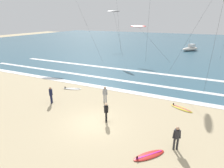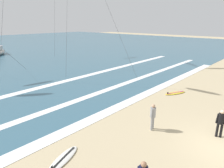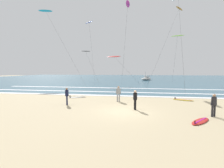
# 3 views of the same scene
# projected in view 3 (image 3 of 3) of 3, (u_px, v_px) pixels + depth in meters

# --- Properties ---
(ground_plane) EXTENTS (160.00, 160.00, 0.00)m
(ground_plane) POSITION_uv_depth(u_px,v_px,m) (125.00, 111.00, 12.34)
(ground_plane) COLOR tan
(ocean_surface) EXTENTS (140.00, 90.00, 0.01)m
(ocean_surface) POSITION_uv_depth(u_px,v_px,m) (134.00, 78.00, 63.41)
(ocean_surface) COLOR #386075
(ocean_surface) RESTS_ON ground
(wave_foam_shoreline) EXTENTS (44.22, 0.93, 0.01)m
(wave_foam_shoreline) POSITION_uv_depth(u_px,v_px,m) (115.00, 96.00, 19.80)
(wave_foam_shoreline) COLOR white
(wave_foam_shoreline) RESTS_ON ocean_surface
(wave_foam_mid_break) EXTENTS (48.47, 0.70, 0.01)m
(wave_foam_mid_break) POSITION_uv_depth(u_px,v_px,m) (120.00, 92.00, 23.01)
(wave_foam_mid_break) COLOR white
(wave_foam_mid_break) RESTS_ON ocean_surface
(wave_foam_outer_break) EXTENTS (47.03, 0.85, 0.01)m
(wave_foam_outer_break) POSITION_uv_depth(u_px,v_px,m) (129.00, 88.00, 28.05)
(wave_foam_outer_break) COLOR white
(wave_foam_outer_break) RESTS_ON ocean_surface
(surfer_mid_group) EXTENTS (0.32, 0.51, 1.60)m
(surfer_mid_group) POSITION_uv_depth(u_px,v_px,m) (135.00, 98.00, 12.69)
(surfer_mid_group) COLOR black
(surfer_mid_group) RESTS_ON ground
(surfer_background_far) EXTENTS (0.50, 0.32, 1.60)m
(surfer_background_far) POSITION_uv_depth(u_px,v_px,m) (214.00, 103.00, 10.74)
(surfer_background_far) COLOR #232328
(surfer_background_far) RESTS_ON ground
(surfer_left_near) EXTENTS (0.32, 0.51, 1.60)m
(surfer_left_near) POSITION_uv_depth(u_px,v_px,m) (67.00, 95.00, 14.49)
(surfer_left_near) COLOR #141938
(surfer_left_near) RESTS_ON ground
(surfer_left_far) EXTENTS (0.52, 0.32, 1.60)m
(surfer_left_far) POSITION_uv_depth(u_px,v_px,m) (118.00, 92.00, 16.07)
(surfer_left_far) COLOR gray
(surfer_left_far) RESTS_ON ground
(surfboard_left_pile) EXTENTS (1.82, 1.98, 0.25)m
(surfboard_left_pile) POSITION_uv_depth(u_px,v_px,m) (200.00, 121.00, 9.76)
(surfboard_left_pile) COLOR red
(surfboard_left_pile) RESTS_ON ground
(surfboard_near_water) EXTENTS (2.16, 1.43, 0.25)m
(surfboard_near_water) POSITION_uv_depth(u_px,v_px,m) (183.00, 100.00, 16.79)
(surfboard_near_water) COLOR yellow
(surfboard_near_water) RESTS_ON ground
(surfboard_right_spare) EXTENTS (2.18, 1.26, 0.25)m
(surfboard_right_spare) POSITION_uv_depth(u_px,v_px,m) (77.00, 97.00, 18.54)
(surfboard_right_spare) COLOR silver
(surfboard_right_spare) RESTS_ON ground
(kite_blue_low_near) EXTENTS (3.00, 3.80, 16.14)m
(kite_blue_low_near) POSITION_uv_depth(u_px,v_px,m) (89.00, 23.00, 41.51)
(kite_blue_low_near) COLOR blue
(kite_blue_low_near) RESTS_ON ground
(kite_orange_high_left) EXTENTS (8.29, 8.94, 16.65)m
(kite_orange_high_left) POSITION_uv_depth(u_px,v_px,m) (179.00, 9.00, 33.46)
(kite_orange_high_left) COLOR orange
(kite_orange_high_left) RESTS_ON ground
(kite_red_high_right) EXTENTS (7.57, 2.22, 6.52)m
(kite_red_high_right) POSITION_uv_depth(u_px,v_px,m) (114.00, 57.00, 35.13)
(kite_red_high_right) COLOR red
(kite_red_high_right) RESTS_ON ground
(kite_magenta_mid_center) EXTENTS (1.97, 6.06, 15.74)m
(kite_magenta_mid_center) POSITION_uv_depth(u_px,v_px,m) (128.00, 5.00, 29.14)
(kite_magenta_mid_center) COLOR #CC2384
(kite_magenta_mid_center) RESTS_ON ground
(kite_black_far_left) EXTENTS (8.47, 11.10, 9.57)m
(kite_black_far_left) POSITION_uv_depth(u_px,v_px,m) (85.00, 51.00, 49.91)
(kite_black_far_left) COLOR black
(kite_black_far_left) RESTS_ON ground
(kite_lime_far_right) EXTENTS (3.29, 1.65, 12.13)m
(kite_lime_far_right) POSITION_uv_depth(u_px,v_px,m) (178.00, 36.00, 39.39)
(kite_lime_far_right) COLOR #70C628
(kite_lime_far_right) RESTS_ON ground
(kite_cyan_distant_high) EXTENTS (12.59, 4.50, 17.56)m
(kite_cyan_distant_high) POSITION_uv_depth(u_px,v_px,m) (46.00, 11.00, 37.18)
(kite_cyan_distant_high) COLOR #23A8C6
(kite_cyan_distant_high) RESTS_ON ground
(offshore_boat) EXTENTS (4.35, 5.25, 2.70)m
(offshore_boat) POSITION_uv_depth(u_px,v_px,m) (146.00, 79.00, 51.07)
(offshore_boat) COLOR beige
(offshore_boat) RESTS_ON ground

